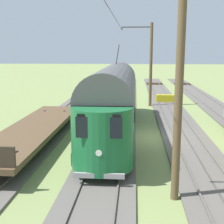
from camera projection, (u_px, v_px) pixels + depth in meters
name	position (u px, v px, depth m)	size (l,w,h in m)	color
ground_plane	(149.00, 137.00, 18.71)	(220.00, 220.00, 0.00)	olive
track_adjacent_siding	(184.00, 136.00, 18.85)	(2.80, 80.00, 0.18)	#56514C
track_third_siding	(113.00, 134.00, 19.17)	(2.80, 80.00, 0.18)	#56514C
track_outer_siding	(45.00, 133.00, 19.49)	(2.80, 80.00, 0.18)	#56514C
vintage_streetcar	(114.00, 98.00, 19.20)	(2.65, 16.40, 5.52)	#196033
flatcar_adjacent	(33.00, 129.00, 17.27)	(2.80, 12.90, 1.60)	brown
catenary_pole_foreground	(150.00, 63.00, 28.65)	(2.98, 0.28, 7.76)	brown
catenary_pole_mid_near	(177.00, 85.00, 10.13)	(2.98, 0.28, 7.76)	brown
track_end_bumper	(165.00, 99.00, 31.33)	(1.80, 0.60, 0.80)	#B2A519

